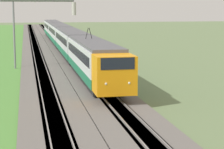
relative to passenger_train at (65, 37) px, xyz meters
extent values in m
cube|color=#605B56|center=(-14.46, 4.47, -2.22)|extent=(240.00, 4.40, 0.30)
cube|color=#605B56|center=(-14.46, 0.00, -2.22)|extent=(240.00, 4.40, 0.30)
cube|color=#4C4238|center=(-14.46, 4.47, -2.22)|extent=(240.00, 1.57, 0.30)
cube|color=gray|center=(-14.46, 5.00, -2.00)|extent=(240.00, 0.07, 0.15)
cube|color=gray|center=(-14.46, 3.93, -2.00)|extent=(240.00, 0.07, 0.15)
cube|color=#4C4238|center=(-14.46, 0.00, -2.22)|extent=(240.00, 1.57, 0.30)
cube|color=gray|center=(-14.46, 0.53, -2.00)|extent=(240.00, 0.07, 0.15)
cube|color=gray|center=(-14.46, -0.53, -2.00)|extent=(240.00, 0.07, 0.15)
cube|color=orange|center=(-39.54, 0.00, -0.01)|extent=(2.50, 2.82, 2.72)
cube|color=black|center=(-39.92, 0.00, 0.90)|extent=(1.80, 2.35, 0.82)
sphere|color=#F2EAC6|center=(-40.74, 0.81, -0.46)|extent=(0.20, 0.20, 0.20)
sphere|color=#F2EAC6|center=(-40.74, -0.81, -0.46)|extent=(0.20, 0.20, 0.20)
cube|color=#196B47|center=(-29.65, 0.00, -0.99)|extent=(17.29, 2.94, 0.76)
cube|color=silver|center=(-29.65, 0.00, 0.37)|extent=(17.29, 2.94, 1.96)
cube|color=black|center=(-29.65, 0.00, 0.53)|extent=(15.91, 2.96, 0.82)
cube|color=#515156|center=(-29.65, 0.00, 1.48)|extent=(17.29, 2.71, 0.25)
cube|color=black|center=(-29.65, 0.00, -1.65)|extent=(16.42, 2.50, 0.55)
cylinder|color=black|center=(-36.49, 0.53, -1.49)|extent=(0.86, 0.12, 0.86)
cylinder|color=black|center=(-36.49, -0.53, -1.49)|extent=(0.86, 0.12, 0.86)
cube|color=#196B47|center=(-10.51, 0.00, -0.99)|extent=(19.79, 2.94, 0.76)
cube|color=silver|center=(-10.51, 0.00, 0.37)|extent=(19.79, 2.94, 1.96)
cube|color=black|center=(-10.51, 0.00, 0.53)|extent=(18.21, 2.96, 0.82)
cube|color=#515156|center=(-10.51, 0.00, 1.48)|extent=(19.79, 2.71, 0.25)
cube|color=black|center=(-10.51, 0.00, -1.65)|extent=(18.80, 2.50, 0.55)
cube|color=#196B47|center=(9.88, 0.00, -0.99)|extent=(19.79, 2.94, 0.76)
cube|color=silver|center=(9.88, 0.00, 0.37)|extent=(19.79, 2.94, 1.96)
cube|color=black|center=(9.88, 0.00, 0.53)|extent=(18.21, 2.96, 0.82)
cube|color=#515156|center=(9.88, 0.00, 1.48)|extent=(19.79, 2.71, 0.25)
cube|color=black|center=(9.88, 0.00, -1.65)|extent=(18.80, 2.50, 0.55)
cube|color=#196B47|center=(30.27, 0.00, -0.99)|extent=(19.79, 2.94, 0.76)
cube|color=silver|center=(30.27, 0.00, 0.37)|extent=(19.79, 2.94, 1.96)
cube|color=black|center=(30.27, 0.00, 0.53)|extent=(18.21, 2.96, 0.82)
cube|color=#515156|center=(30.27, 0.00, 1.48)|extent=(19.79, 2.71, 0.25)
cube|color=black|center=(30.27, 0.00, -1.65)|extent=(18.80, 2.50, 0.55)
cylinder|color=black|center=(-27.05, 0.17, 2.15)|extent=(0.06, 0.33, 1.08)
cylinder|color=black|center=(-27.05, -0.18, 2.15)|extent=(0.06, 0.33, 1.08)
cube|color=black|center=(-36.49, 0.00, -2.37)|extent=(0.10, 0.10, 0.00)
cylinder|color=slate|center=(-59.14, 6.13, 4.85)|extent=(0.08, 2.40, 0.08)
cylinder|color=#B2ADA8|center=(-59.14, 4.93, 4.65)|extent=(0.10, 0.10, 0.30)
cylinder|color=slate|center=(-18.88, 7.33, 2.00)|extent=(0.22, 0.22, 8.75)
cylinder|color=slate|center=(-18.88, 6.13, 5.48)|extent=(0.08, 2.40, 0.08)
cylinder|color=#B2ADA8|center=(-18.88, 4.93, 5.28)|extent=(0.10, 0.10, 0.30)
camera|label=1|loc=(-69.41, 6.06, 4.69)|focal=70.00mm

